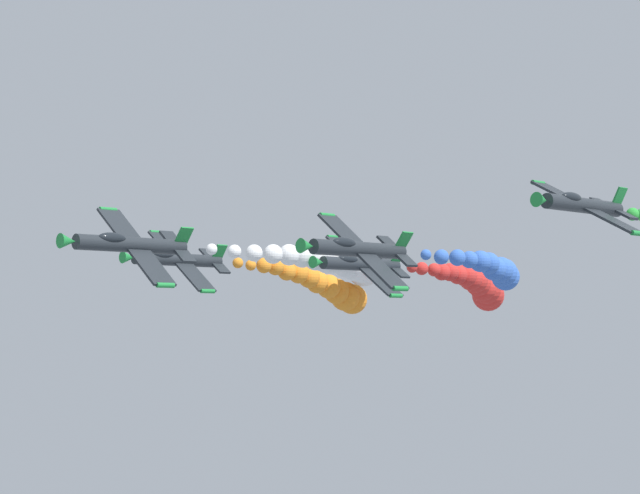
% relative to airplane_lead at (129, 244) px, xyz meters
% --- Properties ---
extents(airplane_lead, '(7.72, 10.35, 6.21)m').
position_rel_airplane_lead_xyz_m(airplane_lead, '(0.00, 0.00, 0.00)').
color(airplane_lead, '#23282D').
extents(smoke_trail_lead, '(15.04, 31.95, 3.47)m').
position_rel_airplane_lead_xyz_m(smoke_trail_lead, '(8.26, -29.87, -0.05)').
color(smoke_trail_lead, white).
extents(airplane_left_inner, '(7.81, 10.35, 6.10)m').
position_rel_airplane_lead_xyz_m(airplane_left_inner, '(-10.25, -12.47, -0.25)').
color(airplane_left_inner, '#23282D').
extents(smoke_trail_left_inner, '(9.60, 22.23, 3.00)m').
position_rel_airplane_lead_xyz_m(smoke_trail_left_inner, '(-5.21, -35.21, -0.87)').
color(smoke_trail_left_inner, blue).
extents(airplane_right_inner, '(7.95, 10.35, 5.91)m').
position_rel_airplane_lead_xyz_m(airplane_right_inner, '(12.25, -13.11, -0.08)').
color(airplane_right_inner, '#23282D').
extents(smoke_trail_right_inner, '(5.49, 20.29, 5.24)m').
position_rel_airplane_lead_xyz_m(smoke_trail_right_inner, '(14.38, -33.57, -2.13)').
color(smoke_trail_right_inner, orange).
extents(airplane_left_outer, '(8.00, 10.35, 5.83)m').
position_rel_airplane_lead_xyz_m(airplane_left_outer, '(0.92, -24.18, -0.52)').
color(airplane_left_outer, '#23282D').
extents(smoke_trail_left_outer, '(10.33, 23.82, 4.46)m').
position_rel_airplane_lead_xyz_m(smoke_trail_left_outer, '(6.09, -47.37, -1.86)').
color(smoke_trail_left_outer, red).
extents(airplane_right_outer, '(8.65, 10.35, 4.72)m').
position_rel_airplane_lead_xyz_m(airplane_right_outer, '(-21.53, -23.90, 2.89)').
color(airplane_right_outer, '#23282D').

